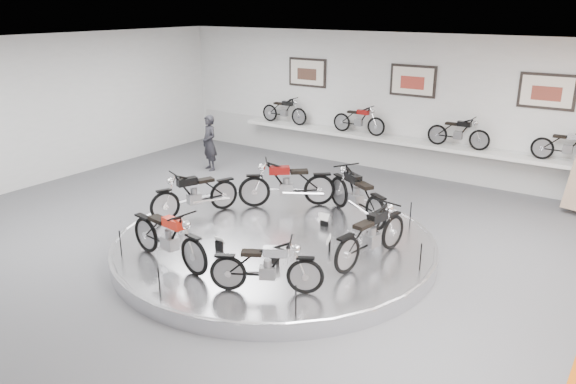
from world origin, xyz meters
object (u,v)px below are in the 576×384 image
Objects in this scene: display_platform at (275,245)px; bike_b at (357,194)px; bike_c at (287,183)px; bike_f at (266,266)px; bike_e at (168,236)px; bike_d at (195,193)px; bike_a at (371,234)px; shelf at (405,142)px; visitor at (209,143)px.

bike_b is (0.82, 1.92, 0.70)m from display_platform.
bike_c is 1.20× the size of bike_f.
bike_c reaches higher than bike_f.
bike_c is 3.67m from bike_e.
bike_c is at bearing 37.84° from bike_b.
bike_d is at bearing 11.38° from bike_c.
display_platform is at bearing 111.02° from bike_d.
bike_b reaches higher than bike_a.
bike_f is (0.36, -3.78, -0.09)m from bike_b.
bike_e is at bearing -114.44° from display_platform.
display_platform is at bearing 103.76° from bike_a.
bike_a is at bearing 113.86° from bike_d.
bike_c is at bearing 163.28° from bike_d.
display_platform is at bearing -90.00° from shelf.
bike_d reaches higher than bike_f.
visitor is at bearing 133.61° from bike_e.
bike_a is 3.28m from bike_c.
shelf is 6.18× the size of bike_e.
bike_a is 2.14m from bike_b.
shelf is 6.65× the size of visitor.
shelf is 4.79m from bike_c.
bike_f is at bearing 10.84° from bike_e.
bike_c is 1.14× the size of visitor.
bike_b is at bearing 66.94° from display_platform.
bike_c is at bearing 96.88° from bike_e.
bike_b is 3.80m from bike_f.
bike_a is 1.07× the size of visitor.
display_platform is 0.58× the size of shelf.
shelf is 8.43m from bike_e.
bike_a is at bearing -4.22° from visitor.
shelf is 6.71m from bike_d.
display_platform is 3.87× the size of visitor.
bike_e is 1.08× the size of visitor.
bike_d is 4.62m from visitor.
bike_e is (-1.72, -3.90, -0.03)m from bike_b.
bike_d is (-2.19, 0.05, 0.67)m from display_platform.
bike_b is (-1.22, 1.76, 0.03)m from bike_a.
display_platform is 3.63× the size of bike_d.
bike_b is at bearing 44.10° from bike_a.
bike_b is at bearing 73.83° from bike_e.
bike_d is 2.41m from bike_e.
display_platform is at bearing -13.96° from visitor.
visitor is at bearing -65.13° from bike_c.
bike_a is 0.94× the size of bike_b.
bike_c is at bearing -100.29° from shelf.
shelf is 5.82× the size of bike_c.
visitor is at bearing 108.92° from bike_f.
bike_b is at bearing 148.44° from bike_c.
bike_a is (2.04, -6.24, -0.18)m from shelf.
bike_f is (3.37, -1.92, -0.05)m from bike_d.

